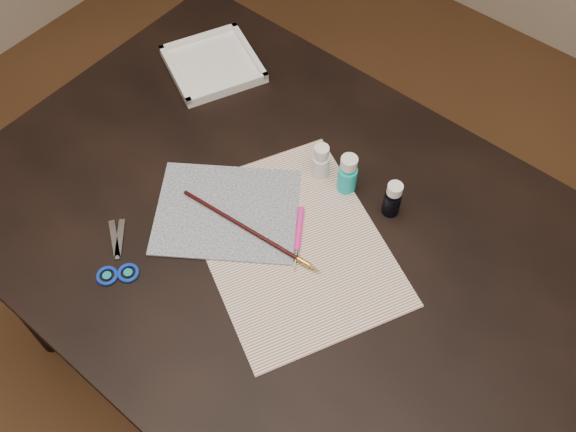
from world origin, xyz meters
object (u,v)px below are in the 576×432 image
Objects in this scene: canvas at (227,211)px; paint_bottle_cyan at (348,174)px; paint_bottle_white at (321,161)px; paint_bottle_navy at (393,199)px; paper at (293,244)px; palette_tray at (213,64)px; scissors at (114,252)px.

paint_bottle_cyan reaches higher than canvas.
paint_bottle_navy is (0.16, 0.02, -0.00)m from paint_bottle_white.
paint_bottle_navy reaches higher than paper.
paint_bottle_cyan is at bearing 5.22° from paint_bottle_white.
canvas is at bearing -126.26° from paint_bottle_cyan.
paint_bottle_navy reaches higher than canvas.
canvas is at bearing -113.42° from paint_bottle_white.
palette_tray is (-0.45, 0.26, 0.01)m from paper.
palette_tray reaches higher than paper.
paper is 1.55× the size of canvas.
paper is 0.18m from paint_bottle_white.
paper is 0.15m from canvas.
scissors is at bearing -137.22° from paper.
paint_bottle_navy is at bearing 5.50° from paint_bottle_cyan.
paper is at bearing -89.66° from paint_bottle_cyan.
paint_bottle_white is 0.53× the size of scissors.
paint_bottle_navy is at bearing 40.16° from canvas.
paint_bottle_white is 0.17m from paint_bottle_navy.
palette_tray is at bearing -33.46° from scissors.
palette_tray is (-0.45, 0.08, -0.04)m from paint_bottle_cyan.
paper is at bearing -69.31° from paint_bottle_white.
paper is 2.70× the size of scissors.
paint_bottle_cyan is at bearing 53.74° from canvas.
palette_tray is at bearing 172.47° from paint_bottle_navy.
paint_bottle_cyan reaches higher than scissors.
canvas is 2.96× the size of paint_bottle_cyan.
paper is 0.21m from paint_bottle_navy.
canvas is 1.42× the size of palette_tray.
canvas is 0.22m from paint_bottle_white.
paint_bottle_navy is at bearing 61.23° from paper.
paint_bottle_navy is (0.10, 0.18, 0.04)m from paper.
canvas is 0.41m from palette_tray.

